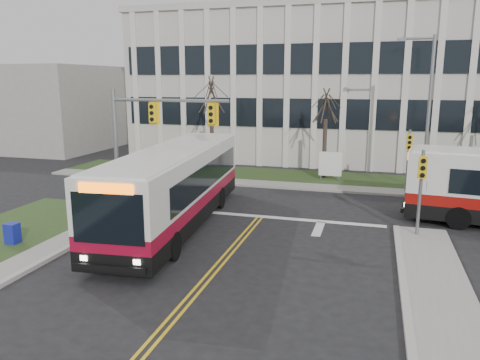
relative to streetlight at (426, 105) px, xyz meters
name	(u,v)px	position (x,y,z in m)	size (l,w,h in m)	color
ground	(203,284)	(-8.03, -16.20, -5.19)	(120.00, 120.00, 0.00)	black
sidewalk_cross	(368,191)	(-3.03, -1.00, -5.12)	(44.00, 1.60, 0.14)	#9E9B93
building_lawn	(368,181)	(-3.03, 1.80, -5.13)	(44.00, 5.00, 0.12)	#2D431C
office_building	(375,88)	(-3.03, 13.80, 0.81)	(40.00, 16.00, 12.00)	beige
building_annex	(48,108)	(-34.03, 9.80, -1.19)	(12.00, 12.00, 8.00)	#9E9B93
mast_arm_signal	(145,130)	(-13.65, -9.04, -0.94)	(6.11, 0.38, 6.20)	slate
signal_pole_near	(421,181)	(-0.83, -9.30, -2.69)	(0.34, 0.39, 3.80)	slate
signal_pole_far	(409,152)	(-0.83, -0.80, -2.69)	(0.34, 0.39, 3.80)	slate
streetlight	(426,105)	(0.00, 0.00, 0.00)	(2.15, 0.25, 9.20)	slate
directory_sign	(330,164)	(-5.53, 1.30, -4.02)	(1.50, 0.12, 2.00)	slate
tree_left	(211,97)	(-14.03, 1.80, 0.32)	(1.80, 1.80, 7.70)	#42352B
tree_mid	(326,107)	(-6.03, 2.00, -0.31)	(1.80, 1.80, 6.82)	#42352B
bus_main	(175,188)	(-11.50, -10.44, -3.43)	(2.87, 13.25, 3.53)	silver
newspaper_box_blue	(12,235)	(-16.78, -14.87, -4.72)	(0.50, 0.45, 0.95)	#151E95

